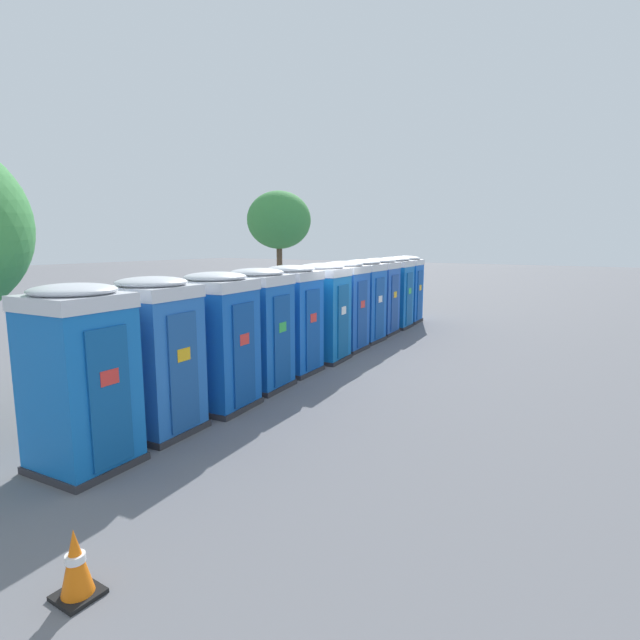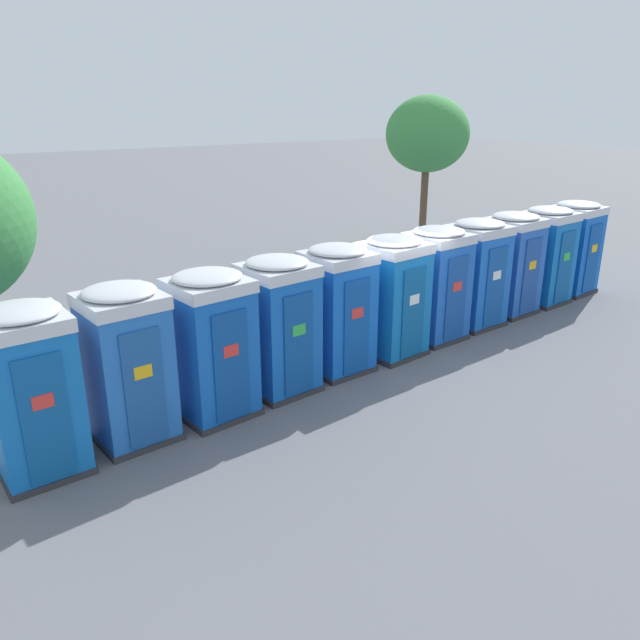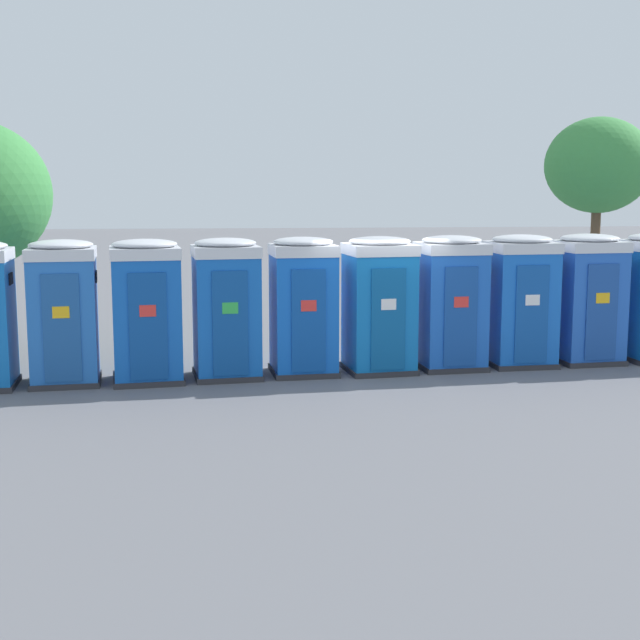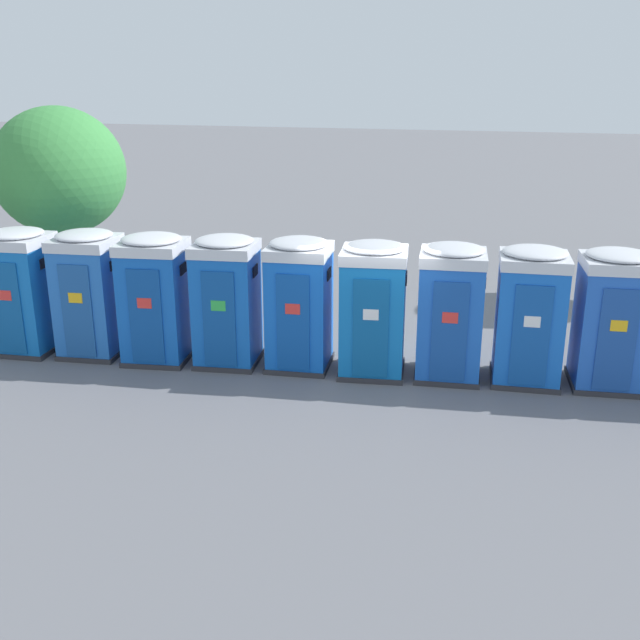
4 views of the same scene
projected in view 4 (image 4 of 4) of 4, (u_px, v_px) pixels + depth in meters
name	position (u px, v px, depth m)	size (l,w,h in m)	color
ground_plane	(373.00, 365.00, 14.66)	(120.00, 120.00, 0.00)	slate
portapotty_0	(22.00, 290.00, 15.07)	(1.27, 1.28, 2.54)	#2D2D33
portapotty_1	(90.00, 293.00, 14.91)	(1.29, 1.31, 2.54)	#2D2D33
portapotty_2	(155.00, 298.00, 14.59)	(1.36, 1.34, 2.54)	#2D2D33
portapotty_3	(227.00, 300.00, 14.43)	(1.31, 1.32, 2.54)	#2D2D33
portapotty_4	(299.00, 303.00, 14.25)	(1.27, 1.28, 2.54)	#2D2D33
portapotty_5	(373.00, 308.00, 13.93)	(1.36, 1.33, 2.54)	#2D2D33
portapotty_6	(450.00, 311.00, 13.76)	(1.30, 1.29, 2.54)	#2D2D33
portapotty_7	(530.00, 315.00, 13.55)	(1.30, 1.27, 2.54)	#2D2D33
portapotty_8	(611.00, 319.00, 13.35)	(1.33, 1.30, 2.54)	#2D2D33
street_tree_0	(59.00, 172.00, 17.09)	(3.01, 3.01, 4.75)	#4C3826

